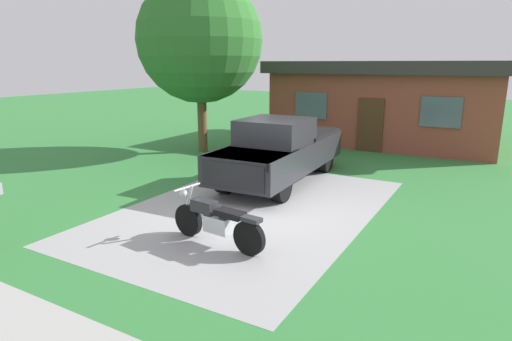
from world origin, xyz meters
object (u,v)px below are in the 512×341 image
pickup_truck (281,149)px  motorcycle (216,221)px  neighbor_house (387,101)px  shade_tree (200,40)px

pickup_truck → motorcycle: bearing=-78.3°
pickup_truck → neighbor_house: size_ratio=0.59×
shade_tree → neighbor_house: (5.75, 5.75, -2.47)m
pickup_truck → shade_tree: 6.20m
shade_tree → motorcycle: bearing=-51.9°
motorcycle → shade_tree: (-5.65, 7.22, 3.79)m
motorcycle → neighbor_house: bearing=89.6°
neighbor_house → motorcycle: bearing=-90.4°
motorcycle → neighbor_house: (0.10, 12.97, 1.32)m
motorcycle → neighbor_house: neighbor_house is taller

